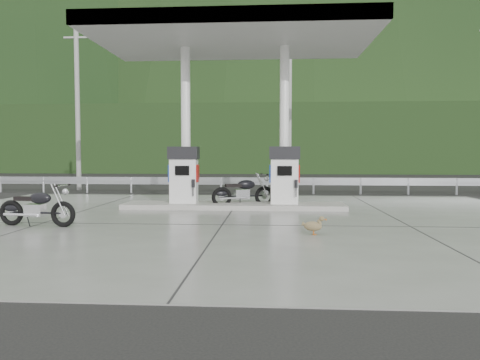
# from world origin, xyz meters

# --- Properties ---
(ground) EXTENTS (160.00, 160.00, 0.00)m
(ground) POSITION_xyz_m (0.00, 0.00, 0.00)
(ground) COLOR black
(ground) RESTS_ON ground
(forecourt_apron) EXTENTS (18.00, 14.00, 0.02)m
(forecourt_apron) POSITION_xyz_m (0.00, 0.00, 0.01)
(forecourt_apron) COLOR slate
(forecourt_apron) RESTS_ON ground
(pump_island) EXTENTS (7.00, 1.40, 0.15)m
(pump_island) POSITION_xyz_m (0.00, 2.50, 0.10)
(pump_island) COLOR gray
(pump_island) RESTS_ON forecourt_apron
(gas_pump_left) EXTENTS (0.95, 0.55, 1.80)m
(gas_pump_left) POSITION_xyz_m (-1.60, 2.50, 1.07)
(gas_pump_left) COLOR white
(gas_pump_left) RESTS_ON pump_island
(gas_pump_right) EXTENTS (0.95, 0.55, 1.80)m
(gas_pump_right) POSITION_xyz_m (1.60, 2.50, 1.07)
(gas_pump_right) COLOR white
(gas_pump_right) RESTS_ON pump_island
(canopy_column_left) EXTENTS (0.30, 0.30, 5.00)m
(canopy_column_left) POSITION_xyz_m (-1.60, 2.90, 2.67)
(canopy_column_left) COLOR white
(canopy_column_left) RESTS_ON pump_island
(canopy_column_right) EXTENTS (0.30, 0.30, 5.00)m
(canopy_column_right) POSITION_xyz_m (1.60, 2.90, 2.67)
(canopy_column_right) COLOR white
(canopy_column_right) RESTS_ON pump_island
(canopy_roof) EXTENTS (8.50, 5.00, 0.40)m
(canopy_roof) POSITION_xyz_m (0.00, 2.50, 5.37)
(canopy_roof) COLOR silver
(canopy_roof) RESTS_ON canopy_column_left
(guardrail) EXTENTS (26.00, 0.16, 1.42)m
(guardrail) POSITION_xyz_m (0.00, 8.00, 0.71)
(guardrail) COLOR #9FA3A7
(guardrail) RESTS_ON ground
(road) EXTENTS (60.00, 7.00, 0.01)m
(road) POSITION_xyz_m (0.00, 11.50, 0.00)
(road) COLOR black
(road) RESTS_ON ground
(utility_pole_a) EXTENTS (0.22, 0.22, 8.00)m
(utility_pole_a) POSITION_xyz_m (-8.00, 9.50, 4.00)
(utility_pole_a) COLOR gray
(utility_pole_a) RESTS_ON ground
(utility_pole_b) EXTENTS (0.22, 0.22, 8.00)m
(utility_pole_b) POSITION_xyz_m (2.00, 9.50, 4.00)
(utility_pole_b) COLOR gray
(utility_pole_b) RESTS_ON ground
(tree_band) EXTENTS (80.00, 6.00, 6.00)m
(tree_band) POSITION_xyz_m (0.00, 30.00, 3.00)
(tree_band) COLOR black
(tree_band) RESTS_ON ground
(forested_hills) EXTENTS (100.00, 40.00, 140.00)m
(forested_hills) POSITION_xyz_m (0.00, 60.00, 0.00)
(forested_hills) COLOR black
(forested_hills) RESTS_ON ground
(motorcycle_left) EXTENTS (1.91, 0.80, 0.88)m
(motorcycle_left) POSITION_xyz_m (-4.40, -1.49, 0.46)
(motorcycle_left) COLOR black
(motorcycle_left) RESTS_ON forecourt_apron
(motorcycle_right) EXTENTS (2.07, 1.28, 0.94)m
(motorcycle_right) POSITION_xyz_m (0.28, 2.93, 0.49)
(motorcycle_right) COLOR black
(motorcycle_right) RESTS_ON forecourt_apron
(duck) EXTENTS (0.50, 0.27, 0.35)m
(duck) POSITION_xyz_m (2.08, -2.21, 0.19)
(duck) COLOR brown
(duck) RESTS_ON forecourt_apron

